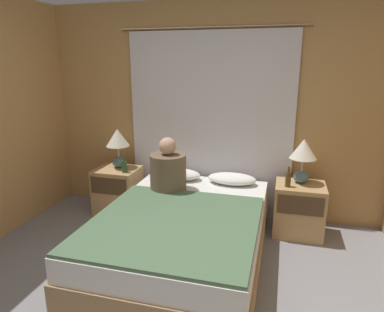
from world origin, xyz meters
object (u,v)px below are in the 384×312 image
at_px(nightstand_left, 118,191).
at_px(beer_bottle_on_left_stand, 124,166).
at_px(nightstand_right, 299,209).
at_px(lamp_right, 303,154).
at_px(person_left_in_bed, 168,170).
at_px(beer_bottle_on_right_stand, 288,179).
at_px(lamp_left, 118,142).
at_px(pillow_right, 232,179).
at_px(pillow_left, 178,174).
at_px(bed, 183,234).

distance_m(nightstand_left, beer_bottle_on_left_stand, 0.40).
height_order(nightstand_right, beer_bottle_on_left_stand, beer_bottle_on_left_stand).
bearing_deg(lamp_right, person_left_in_bed, -165.77).
relative_size(lamp_right, beer_bottle_on_right_stand, 2.19).
bearing_deg(lamp_left, person_left_in_bed, -24.79).
bearing_deg(beer_bottle_on_right_stand, nightstand_right, 33.81).
relative_size(nightstand_left, beer_bottle_on_right_stand, 2.59).
height_order(nightstand_right, pillow_right, pillow_right).
distance_m(nightstand_left, person_left_in_bed, 0.91).
distance_m(lamp_left, beer_bottle_on_left_stand, 0.33).
bearing_deg(lamp_right, pillow_right, 178.11).
bearing_deg(nightstand_left, lamp_right, 1.94).
distance_m(nightstand_right, pillow_left, 1.42).
distance_m(pillow_left, beer_bottle_on_left_stand, 0.63).
bearing_deg(beer_bottle_on_right_stand, nightstand_left, 177.39).
bearing_deg(nightstand_right, lamp_left, 178.06).
xyz_separation_m(lamp_left, pillow_left, (0.75, 0.02, -0.35)).
height_order(lamp_left, beer_bottle_on_right_stand, lamp_left).
height_order(person_left_in_bed, beer_bottle_on_left_stand, person_left_in_bed).
distance_m(nightstand_left, nightstand_right, 2.14).
xyz_separation_m(lamp_left, pillow_right, (1.40, 0.02, -0.35)).
bearing_deg(person_left_in_bed, nightstand_right, 11.37).
bearing_deg(beer_bottle_on_right_stand, lamp_left, 175.32).
height_order(lamp_left, beer_bottle_on_left_stand, lamp_left).
height_order(nightstand_right, lamp_left, lamp_left).
bearing_deg(lamp_right, beer_bottle_on_left_stand, -175.29).
distance_m(nightstand_right, person_left_in_bed, 1.47).
bearing_deg(nightstand_left, pillow_left, 7.42).
xyz_separation_m(person_left_in_bed, beer_bottle_on_left_stand, (-0.61, 0.19, -0.06)).
relative_size(bed, pillow_right, 3.80).
relative_size(pillow_left, beer_bottle_on_left_stand, 2.75).
bearing_deg(lamp_left, nightstand_right, -1.94).
bearing_deg(person_left_in_bed, beer_bottle_on_left_stand, 162.90).
relative_size(person_left_in_bed, beer_bottle_on_left_stand, 2.91).
bearing_deg(bed, pillow_left, 110.67).
relative_size(bed, lamp_right, 4.39).
bearing_deg(person_left_in_bed, pillow_left, 91.88).
height_order(bed, lamp_left, lamp_left).
height_order(pillow_right, person_left_in_bed, person_left_in_bed).
relative_size(lamp_left, pillow_right, 0.87).
height_order(bed, person_left_in_bed, person_left_in_bed).
bearing_deg(bed, pillow_right, 69.33).
bearing_deg(lamp_right, pillow_left, 178.99).
bearing_deg(nightstand_left, beer_bottle_on_left_stand, -30.97).
bearing_deg(bed, nightstand_right, 35.44).
relative_size(bed, nightstand_right, 3.71).
xyz_separation_m(nightstand_left, lamp_left, (-0.00, 0.07, 0.60)).
bearing_deg(beer_bottle_on_left_stand, lamp_left, 132.89).
distance_m(bed, lamp_right, 1.51).
xyz_separation_m(nightstand_right, pillow_right, (-0.75, 0.10, 0.25)).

